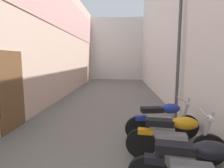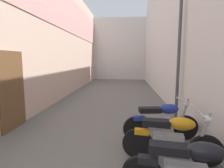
% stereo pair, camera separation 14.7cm
% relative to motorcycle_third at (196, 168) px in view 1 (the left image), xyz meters
% --- Properties ---
extents(ground_plane, '(34.81, 34.81, 0.00)m').
position_rel_motorcycle_third_xyz_m(ground_plane, '(-1.57, 4.25, -0.50)').
color(ground_plane, '#66635E').
extents(building_left, '(0.45, 18.81, 6.22)m').
position_rel_motorcycle_third_xyz_m(building_left, '(-4.27, 6.20, 2.63)').
color(building_left, beige).
rests_on(building_left, ground).
extents(building_right, '(0.45, 18.81, 7.59)m').
position_rel_motorcycle_third_xyz_m(building_right, '(1.14, 6.25, 3.29)').
color(building_right, silver).
rests_on(building_right, ground).
extents(building_far_end, '(8.02, 2.00, 6.02)m').
position_rel_motorcycle_third_xyz_m(building_far_end, '(-1.57, 16.66, 2.51)').
color(building_far_end, silver).
rests_on(building_far_end, ground).
extents(motorcycle_third, '(1.84, 0.58, 1.04)m').
position_rel_motorcycle_third_xyz_m(motorcycle_third, '(0.00, 0.00, 0.00)').
color(motorcycle_third, black).
rests_on(motorcycle_third, ground).
extents(motorcycle_fourth, '(1.84, 0.58, 1.04)m').
position_rel_motorcycle_third_xyz_m(motorcycle_fourth, '(0.00, 1.02, 0.00)').
color(motorcycle_fourth, black).
rests_on(motorcycle_fourth, ground).
extents(motorcycle_fifth, '(1.84, 0.58, 1.04)m').
position_rel_motorcycle_third_xyz_m(motorcycle_fifth, '(0.00, 2.00, 0.00)').
color(motorcycle_fifth, black).
rests_on(motorcycle_fifth, ground).
extents(street_lamp, '(0.79, 0.18, 4.51)m').
position_rel_motorcycle_third_xyz_m(street_lamp, '(0.70, 3.64, 2.15)').
color(street_lamp, '#47474C').
rests_on(street_lamp, ground).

